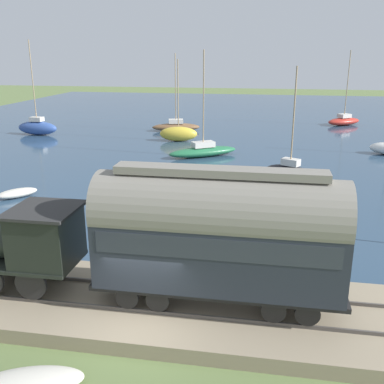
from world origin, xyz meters
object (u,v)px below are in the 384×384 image
at_px(sailboat_red, 344,121).
at_px(sailboat_blue, 37,127).
at_px(sailboat_brown, 176,126).
at_px(sailboat_yellow, 178,134).
at_px(steam_locomotive, 13,241).
at_px(rowboat_mid_harbor, 113,211).
at_px(sailboat_green, 203,151).
at_px(rowboat_far_out, 326,254).
at_px(sailboat_black, 290,173).
at_px(rowboat_off_pier, 17,193).
at_px(passenger_coach, 219,232).
at_px(beached_dinghy, 30,381).

height_order(sailboat_red, sailboat_blue, sailboat_blue).
xyz_separation_m(sailboat_brown, sailboat_yellow, (-5.72, -1.44, 0.23)).
xyz_separation_m(steam_locomotive, rowboat_mid_harbor, (9.04, -0.30, -2.09)).
bearing_deg(sailboat_yellow, sailboat_green, -158.42).
distance_m(sailboat_blue, rowboat_far_out, 37.34).
bearing_deg(sailboat_green, sailboat_yellow, -4.76).
bearing_deg(sailboat_red, rowboat_mid_harbor, 119.16).
bearing_deg(rowboat_far_out, sailboat_brown, 70.44).
xyz_separation_m(steam_locomotive, sailboat_black, (16.85, -10.02, -1.56)).
distance_m(steam_locomotive, sailboat_green, 24.15).
distance_m(sailboat_brown, rowboat_off_pier, 25.51).
bearing_deg(steam_locomotive, rowboat_mid_harbor, -1.87).
height_order(passenger_coach, rowboat_far_out, passenger_coach).
bearing_deg(passenger_coach, beached_dinghy, 132.12).
bearing_deg(beached_dinghy, sailboat_brown, 6.25).
bearing_deg(beached_dinghy, rowboat_off_pier, 31.24).
xyz_separation_m(sailboat_red, sailboat_brown, (-7.54, 19.11, -0.03)).
xyz_separation_m(sailboat_blue, sailboat_green, (-7.30, -18.92, -0.31)).
bearing_deg(sailboat_brown, sailboat_yellow, 179.94).
distance_m(steam_locomotive, sailboat_black, 19.66).
distance_m(sailboat_black, rowboat_far_out, 11.54).
height_order(steam_locomotive, rowboat_mid_harbor, steam_locomotive).
bearing_deg(beached_dinghy, sailboat_green, -0.97).
xyz_separation_m(sailboat_red, beached_dinghy, (-47.56, 14.72, -0.34)).
bearing_deg(rowboat_mid_harbor, sailboat_brown, 25.60).
bearing_deg(sailboat_blue, beached_dinghy, -148.99).
xyz_separation_m(passenger_coach, rowboat_off_pier, (10.91, 13.54, -2.86)).
bearing_deg(sailboat_blue, sailboat_yellow, -90.02).
distance_m(sailboat_black, sailboat_blue, 29.56).
relative_size(sailboat_red, rowboat_far_out, 4.08).
xyz_separation_m(sailboat_blue, beached_dinghy, (-35.22, -18.44, -0.60)).
height_order(sailboat_red, sailboat_brown, sailboat_red).
bearing_deg(sailboat_blue, rowboat_off_pier, -151.81).
bearing_deg(sailboat_red, sailboat_brown, 76.99).
height_order(sailboat_black, sailboat_brown, sailboat_brown).
distance_m(sailboat_blue, rowboat_mid_harbor, 27.40).
bearing_deg(rowboat_off_pier, beached_dinghy, 163.35).
bearing_deg(steam_locomotive, sailboat_yellow, 0.62).
height_order(sailboat_black, sailboat_yellow, sailboat_yellow).
height_order(sailboat_blue, sailboat_green, sailboat_blue).
relative_size(sailboat_black, rowboat_far_out, 3.59).
distance_m(sailboat_blue, sailboat_brown, 14.86).
bearing_deg(steam_locomotive, sailboat_blue, 26.92).
height_order(sailboat_red, sailboat_yellow, sailboat_red).
distance_m(sailboat_red, sailboat_green, 24.26).
bearing_deg(beached_dinghy, sailboat_red, -17.20).
bearing_deg(sailboat_yellow, steam_locomotive, 174.04).
distance_m(sailboat_blue, sailboat_green, 20.28).
distance_m(sailboat_green, rowboat_far_out, 20.18).
distance_m(sailboat_blue, sailboat_yellow, 15.53).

